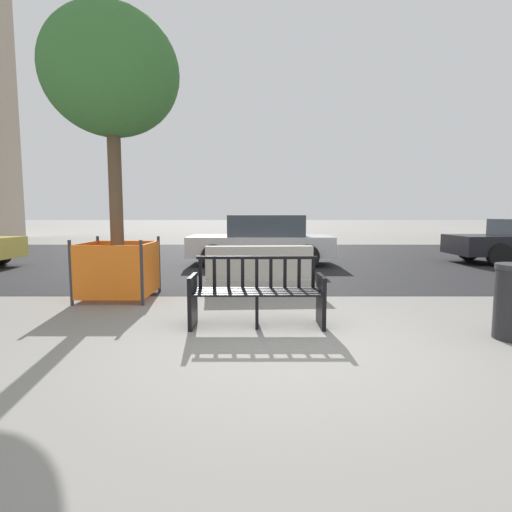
{
  "coord_description": "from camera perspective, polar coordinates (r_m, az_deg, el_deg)",
  "views": [
    {
      "loc": [
        -0.38,
        -4.17,
        1.43
      ],
      "look_at": [
        -0.37,
        2.33,
        0.75
      ],
      "focal_mm": 28.0,
      "sensor_mm": 36.0,
      "label": 1
    }
  ],
  "objects": [
    {
      "name": "car_sedan_far",
      "position": [
        11.45,
        0.79,
        2.33
      ],
      "size": [
        4.07,
        1.99,
        1.41
      ],
      "color": "silver",
      "rests_on": "ground"
    },
    {
      "name": "street_bench",
      "position": [
        5.13,
        0.03,
        -5.64
      ],
      "size": [
        1.69,
        0.54,
        0.88
      ],
      "color": "black",
      "rests_on": "ground"
    },
    {
      "name": "street_asphalt",
      "position": [
        12.95,
        1.58,
        -0.36
      ],
      "size": [
        120.0,
        12.0,
        0.01
      ],
      "primitive_type": "cube",
      "color": "black",
      "rests_on": "ground"
    },
    {
      "name": "street_tree",
      "position": [
        7.48,
        -20.06,
        23.21
      ],
      "size": [
        2.18,
        2.18,
        4.74
      ],
      "color": "brown",
      "rests_on": "ground"
    },
    {
      "name": "ground_plane",
      "position": [
        4.42,
        4.94,
        -12.9
      ],
      "size": [
        200.0,
        200.0,
        0.0
      ],
      "primitive_type": "plane",
      "color": "gray"
    },
    {
      "name": "construction_fence",
      "position": [
        7.18,
        -19.16,
        -1.66
      ],
      "size": [
        1.16,
        1.16,
        1.03
      ],
      "color": "#2D2D33",
      "rests_on": "ground"
    },
    {
      "name": "jersey_barrier_centre",
      "position": [
        7.53,
        0.35,
        -2.36
      ],
      "size": [
        2.03,
        0.78,
        0.84
      ],
      "color": "#ADA89E",
      "rests_on": "ground"
    }
  ]
}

